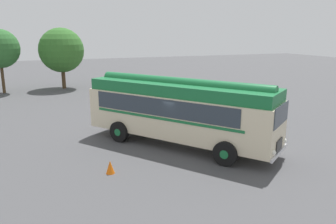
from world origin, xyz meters
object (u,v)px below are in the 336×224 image
at_px(vintage_bus, 179,109).
at_px(traffic_cone, 110,167).
at_px(car_near_left, 122,89).
at_px(car_mid_left, 158,88).

relative_size(vintage_bus, traffic_cone, 17.53).
distance_m(car_near_left, car_mid_left, 3.19).
distance_m(vintage_bus, car_mid_left, 12.98).
relative_size(car_mid_left, traffic_cone, 7.94).
bearing_deg(car_mid_left, car_near_left, 165.81).
height_order(vintage_bus, car_mid_left, vintage_bus).
xyz_separation_m(car_near_left, traffic_cone, (-4.43, -15.44, -0.57)).
xyz_separation_m(vintage_bus, traffic_cone, (-4.07, -2.20, -1.62)).
height_order(car_mid_left, traffic_cone, car_mid_left).
bearing_deg(vintage_bus, car_near_left, 88.43).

